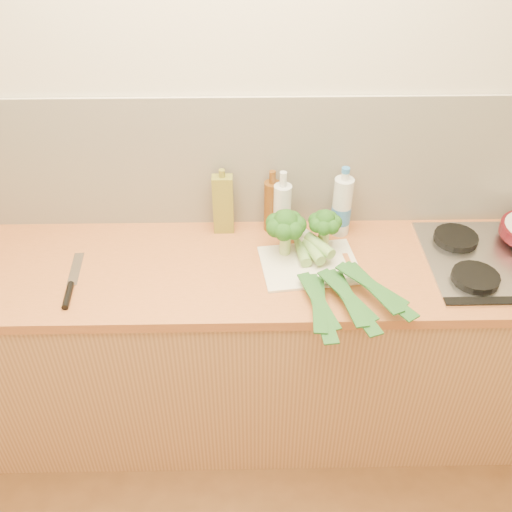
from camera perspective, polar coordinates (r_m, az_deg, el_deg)
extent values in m
plane|color=beige|center=(2.19, -2.34, 12.32)|extent=(3.50, 0.00, 3.50)
cube|color=silver|center=(2.24, -2.26, 9.21)|extent=(3.20, 0.02, 0.54)
cube|color=tan|center=(2.47, -1.92, -9.37)|extent=(3.20, 0.60, 0.86)
cube|color=#BC6837|center=(2.16, -2.17, -1.30)|extent=(3.20, 0.62, 0.04)
cube|color=silver|center=(2.35, 23.50, -0.43)|extent=(0.58, 0.50, 0.01)
cylinder|color=black|center=(2.20, 21.09, -2.03)|extent=(0.17, 0.17, 0.03)
cylinder|color=black|center=(2.37, 19.35, 1.71)|extent=(0.17, 0.17, 0.03)
cube|color=white|center=(2.15, 5.37, -0.87)|extent=(0.39, 0.31, 0.01)
cylinder|color=#9FBB6D|center=(2.16, 2.92, 1.24)|extent=(0.04, 0.04, 0.09)
sphere|color=#123D10|center=(2.10, 3.01, 3.45)|extent=(0.09, 0.09, 0.09)
sphere|color=#123D10|center=(2.12, 4.16, 3.11)|extent=(0.07, 0.07, 0.07)
sphere|color=#123D10|center=(2.14, 3.66, 3.62)|extent=(0.07, 0.07, 0.07)
sphere|color=#123D10|center=(2.15, 2.67, 3.74)|extent=(0.07, 0.07, 0.07)
sphere|color=#123D10|center=(2.13, 1.92, 3.38)|extent=(0.07, 0.07, 0.07)
sphere|color=#123D10|center=(2.10, 1.97, 2.80)|extent=(0.07, 0.07, 0.07)
sphere|color=#123D10|center=(2.08, 2.80, 2.43)|extent=(0.07, 0.07, 0.07)
sphere|color=#123D10|center=(2.09, 3.78, 2.57)|extent=(0.07, 0.07, 0.07)
cylinder|color=#9FBB6D|center=(2.20, 6.75, 1.66)|extent=(0.04, 0.04, 0.09)
sphere|color=#123D10|center=(2.14, 6.93, 3.63)|extent=(0.08, 0.08, 0.08)
sphere|color=#123D10|center=(2.16, 7.85, 3.34)|extent=(0.06, 0.06, 0.06)
sphere|color=#123D10|center=(2.18, 7.41, 3.76)|extent=(0.06, 0.06, 0.06)
sphere|color=#123D10|center=(2.18, 6.59, 3.86)|extent=(0.06, 0.06, 0.06)
sphere|color=#123D10|center=(2.16, 6.01, 3.57)|extent=(0.06, 0.06, 0.06)
sphere|color=#123D10|center=(2.14, 6.09, 3.10)|extent=(0.06, 0.06, 0.06)
sphere|color=#123D10|center=(2.12, 6.80, 2.80)|extent=(0.06, 0.06, 0.06)
sphere|color=#123D10|center=(2.13, 7.59, 2.91)|extent=(0.06, 0.06, 0.06)
cylinder|color=white|center=(2.25, 4.11, 2.24)|extent=(0.05, 0.11, 0.04)
cylinder|color=#76A552|center=(2.16, 4.69, 0.40)|extent=(0.06, 0.14, 0.04)
cube|color=#1E4B1B|center=(1.95, 6.31, -4.74)|extent=(0.07, 0.30, 0.02)
cube|color=#1E4B1B|center=(1.93, 6.44, -5.09)|extent=(0.09, 0.34, 0.01)
cube|color=#1E4B1B|center=(1.95, 6.26, -4.45)|extent=(0.13, 0.28, 0.02)
cylinder|color=white|center=(2.21, 4.59, 2.06)|extent=(0.07, 0.11, 0.04)
cylinder|color=#76A552|center=(2.14, 5.78, 0.46)|extent=(0.08, 0.13, 0.04)
cube|color=#1E4B1B|center=(1.96, 9.22, -4.14)|extent=(0.09, 0.30, 0.02)
cube|color=#1E4B1B|center=(1.94, 9.50, -4.47)|extent=(0.16, 0.34, 0.01)
cube|color=#1E4B1B|center=(1.96, 9.10, -3.88)|extent=(0.18, 0.26, 0.02)
cylinder|color=white|center=(2.21, 4.45, 2.58)|extent=(0.09, 0.11, 0.04)
cylinder|color=#76A552|center=(2.14, 6.39, 1.06)|extent=(0.11, 0.14, 0.04)
cube|color=#1E4B1B|center=(1.98, 11.64, -3.07)|extent=(0.16, 0.29, 0.02)
cube|color=#1E4B1B|center=(1.97, 12.04, -3.34)|extent=(0.23, 0.31, 0.01)
cube|color=#1E4B1B|center=(1.99, 11.45, -2.83)|extent=(0.23, 0.23, 0.02)
cube|color=silver|center=(2.23, -17.58, -1.23)|extent=(0.05, 0.19, 0.00)
cylinder|color=black|center=(2.10, -18.29, -3.76)|extent=(0.03, 0.13, 0.02)
cube|color=olive|center=(2.26, -3.30, 5.18)|extent=(0.08, 0.05, 0.25)
cylinder|color=olive|center=(2.19, -3.44, 8.25)|extent=(0.02, 0.02, 0.03)
cylinder|color=silver|center=(2.25, 2.63, 4.61)|extent=(0.07, 0.07, 0.22)
cylinder|color=silver|center=(2.18, 2.74, 7.68)|extent=(0.03, 0.03, 0.06)
cylinder|color=#5E3511|center=(2.27, 1.60, 5.00)|extent=(0.06, 0.06, 0.22)
cylinder|color=#5E3511|center=(2.20, 1.66, 7.90)|extent=(0.03, 0.03, 0.05)
cylinder|color=silver|center=(2.27, 8.57, 4.92)|extent=(0.08, 0.08, 0.24)
cylinder|color=silver|center=(2.20, 8.91, 7.91)|extent=(0.03, 0.03, 0.03)
cylinder|color=#3273BB|center=(2.29, 8.49, 4.15)|extent=(0.08, 0.08, 0.07)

